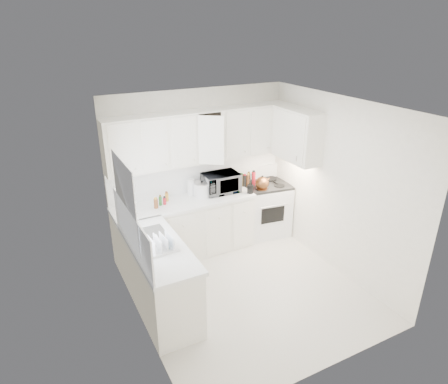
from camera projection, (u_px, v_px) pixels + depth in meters
floor at (247, 290)px, 5.61m from camera, size 3.20×3.20×0.00m
ceiling at (252, 107)px, 4.58m from camera, size 3.20×3.20×0.00m
wall_back at (199, 170)px, 6.40m from camera, size 3.00×0.00×3.00m
wall_front at (334, 271)px, 3.79m from camera, size 3.00×0.00×3.00m
wall_left at (135, 234)px, 4.46m from camera, size 0.00×3.20×3.20m
wall_right at (337, 187)px, 5.73m from camera, size 0.00×3.20×3.20m
window_blinds at (127, 202)px, 4.66m from camera, size 0.06×0.96×1.06m
lower_cabinets_back at (185, 229)px, 6.33m from camera, size 2.22×0.60×0.90m
lower_cabinets_left at (159, 279)px, 5.09m from camera, size 0.60×1.60×0.90m
countertop_back at (184, 202)px, 6.13m from camera, size 2.24×0.64×0.05m
countertop_left at (158, 247)px, 4.91m from camera, size 0.64×1.62×0.05m
backsplash_back at (199, 174)px, 6.42m from camera, size 2.98×0.02×0.55m
backsplash_left at (132, 232)px, 4.66m from camera, size 0.02×1.60×0.55m
upper_cabinets_back at (203, 161)px, 6.19m from camera, size 3.00×0.33×0.80m
upper_cabinets_right at (295, 160)px, 6.25m from camera, size 0.33×0.90×0.80m
sink at (148, 225)px, 5.13m from camera, size 0.42×0.38×0.30m
stove at (265, 202)px, 6.91m from camera, size 0.87×0.75×1.21m
tea_kettle at (262, 182)px, 6.52m from camera, size 0.28×0.24×0.26m
frying_pan at (269, 178)px, 6.98m from camera, size 0.29×0.46×0.04m
microwave at (221, 181)px, 6.37m from camera, size 0.58×0.33×0.39m
rice_cooker at (202, 188)px, 6.24m from camera, size 0.34×0.34×0.27m
paper_towel at (191, 187)px, 6.29m from camera, size 0.12×0.12×0.27m
utensil_crock at (250, 183)px, 6.34m from camera, size 0.13×0.13×0.34m
dish_rack at (160, 242)px, 4.76m from camera, size 0.40×0.31×0.21m
spice_left_0 at (153, 200)px, 6.01m from camera, size 0.06×0.06×0.13m
spice_left_1 at (160, 201)px, 5.97m from camera, size 0.06×0.06×0.13m
spice_left_2 at (162, 198)px, 6.07m from camera, size 0.06×0.06×0.13m
spice_left_3 at (169, 199)px, 6.03m from camera, size 0.06×0.06×0.13m
sauce_right_0 at (234, 181)px, 6.63m from camera, size 0.06×0.06×0.19m
sauce_right_1 at (238, 182)px, 6.61m from camera, size 0.06×0.06×0.19m
sauce_right_2 at (239, 180)px, 6.68m from camera, size 0.06×0.06×0.19m
sauce_right_3 at (244, 181)px, 6.65m from camera, size 0.06×0.06×0.19m
sauce_right_4 at (245, 179)px, 6.73m from camera, size 0.06×0.06×0.19m
sauce_right_5 at (250, 180)px, 6.70m from camera, size 0.06×0.06×0.19m
sauce_right_6 at (251, 178)px, 6.77m from camera, size 0.06×0.06×0.19m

